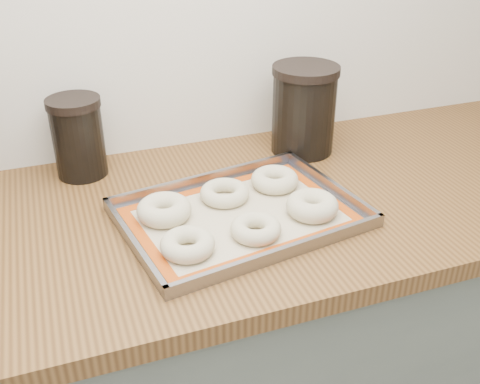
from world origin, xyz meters
name	(u,v)px	position (x,y,z in m)	size (l,w,h in m)	color
cabinet	(190,376)	(0.00, 1.68, 0.43)	(3.00, 0.65, 0.86)	#5D6559
countertop	(180,221)	(0.00, 1.68, 0.88)	(3.06, 0.68, 0.04)	brown
baking_tray	(240,215)	(0.11, 1.61, 0.91)	(0.51, 0.40, 0.03)	gray
baking_mat	(240,216)	(0.11, 1.61, 0.90)	(0.46, 0.35, 0.00)	#C6B793
bagel_front_left	(188,244)	(-0.02, 1.53, 0.92)	(0.10, 0.10, 0.03)	beige
bagel_front_mid	(256,229)	(0.11, 1.54, 0.92)	(0.10, 0.10, 0.03)	beige
bagel_front_right	(312,206)	(0.25, 1.57, 0.92)	(0.10, 0.10, 0.04)	beige
bagel_back_left	(164,210)	(-0.03, 1.66, 0.92)	(0.11, 0.11, 0.04)	beige
bagel_back_mid	(225,193)	(0.10, 1.69, 0.92)	(0.10, 0.10, 0.03)	beige
bagel_back_right	(275,180)	(0.22, 1.70, 0.92)	(0.10, 0.10, 0.04)	beige
canister_mid	(78,137)	(-0.17, 1.92, 0.99)	(0.12, 0.12, 0.18)	black
canister_right	(304,109)	(0.36, 1.87, 1.01)	(0.16, 0.16, 0.21)	black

